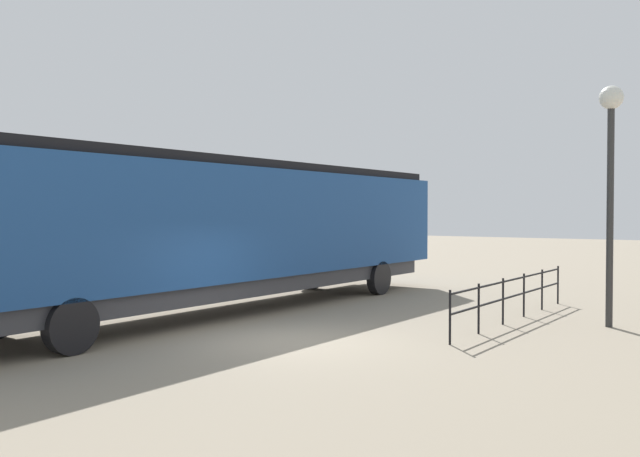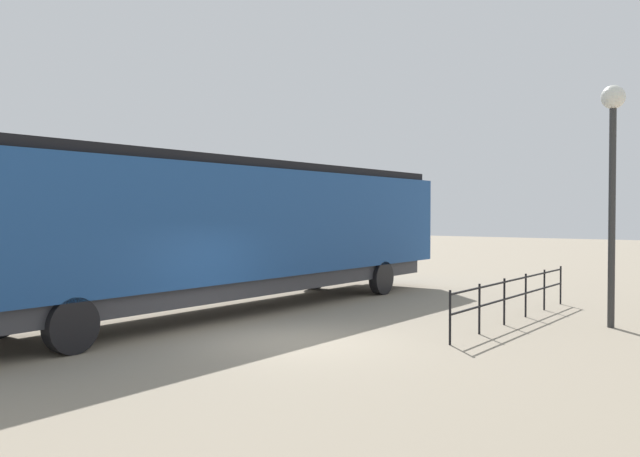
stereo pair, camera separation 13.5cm
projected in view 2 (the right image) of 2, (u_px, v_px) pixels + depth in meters
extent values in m
plane|color=gray|center=(286.00, 341.00, 14.18)|extent=(120.00, 120.00, 0.00)
cube|color=navy|center=(229.00, 223.00, 18.30)|extent=(3.06, 18.03, 2.87)
cube|color=black|center=(378.00, 232.00, 24.64)|extent=(2.94, 2.36, 2.01)
cube|color=black|center=(229.00, 165.00, 18.26)|extent=(2.75, 17.31, 0.24)
cube|color=#38383D|center=(229.00, 283.00, 18.34)|extent=(2.75, 16.59, 0.45)
cylinder|color=black|center=(314.00, 273.00, 23.82)|extent=(0.30, 1.10, 1.10)
cylinder|color=black|center=(381.00, 278.00, 22.20)|extent=(0.30, 1.10, 1.10)
cylinder|color=black|center=(71.00, 326.00, 12.87)|extent=(0.30, 1.10, 1.10)
cylinder|color=#2D2D2D|center=(612.00, 216.00, 15.81)|extent=(0.16, 0.16, 5.25)
sphere|color=silver|center=(613.00, 97.00, 15.74)|extent=(0.55, 0.55, 0.55)
cube|color=black|center=(516.00, 280.00, 16.80)|extent=(0.04, 7.57, 0.04)
cube|color=black|center=(515.00, 296.00, 16.81)|extent=(0.04, 7.57, 0.04)
cylinder|color=black|center=(450.00, 318.00, 13.76)|extent=(0.05, 0.05, 1.13)
cylinder|color=black|center=(479.00, 309.00, 14.98)|extent=(0.05, 0.05, 1.13)
cylinder|color=black|center=(504.00, 302.00, 16.20)|extent=(0.05, 0.05, 1.13)
cylinder|color=black|center=(526.00, 295.00, 17.43)|extent=(0.05, 0.05, 1.13)
cylinder|color=black|center=(544.00, 290.00, 18.65)|extent=(0.05, 0.05, 1.13)
cylinder|color=black|center=(561.00, 285.00, 19.88)|extent=(0.05, 0.05, 1.13)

